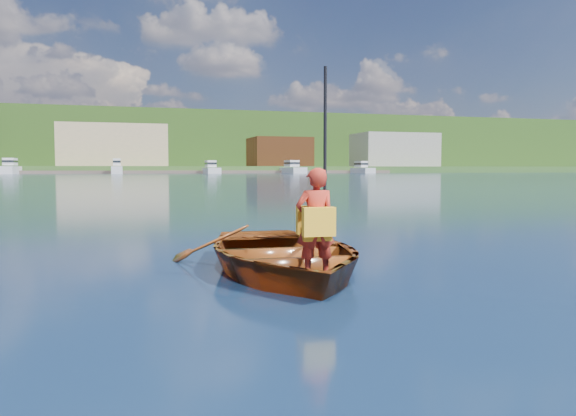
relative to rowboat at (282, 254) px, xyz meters
The scene contains 8 objects.
ground 0.31m from the rowboat, ahead, with size 600.00×600.00×0.00m.
rowboat is the anchor object (origin of this frame).
child_paddler 1.02m from the rowboat, 82.52° to the right, with size 0.43×0.34×2.23m.
shoreline 236.83m from the rowboat, 89.95° to the left, with size 400.00×140.00×22.00m.
dock 148.07m from the rowboat, 91.63° to the left, with size 160.03×10.26×0.80m.
waterfront_buildings 165.35m from the rowboat, 92.61° to the left, with size 202.00×16.00×14.00m.
marina_yachts 143.37m from the rowboat, 90.92° to the left, with size 140.52×13.85×4.09m.
hillside_trees 240.93m from the rowboat, 100.40° to the left, with size 309.11×80.75×24.87m.
Camera 1 is at (-2.01, -6.44, 1.24)m, focal length 35.00 mm.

